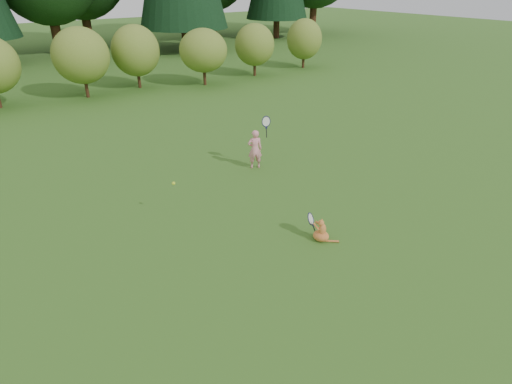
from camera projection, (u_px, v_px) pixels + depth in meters
ground at (272, 242)px, 8.32m from camera, size 100.00×100.00×0.00m
shrub_row at (75, 66)px, 17.11m from camera, size 28.00×3.00×2.80m
child at (255, 148)px, 11.30m from camera, size 0.62×0.39×1.58m
cat at (321, 229)px, 8.28m from camera, size 0.44×0.71×0.62m
tennis_ball at (174, 183)px, 8.83m from camera, size 0.07×0.07×0.07m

